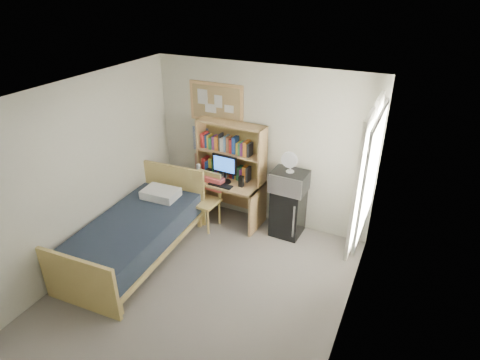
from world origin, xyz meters
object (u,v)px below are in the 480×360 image
at_px(bed, 135,239).
at_px(speaker_right, 241,181).
at_px(desk_chair, 204,201).
at_px(desk_fan, 291,163).
at_px(monitor, 225,170).
at_px(desk, 227,200).
at_px(microwave, 289,181).
at_px(mini_fridge, 288,211).
at_px(speaker_left, 209,174).
at_px(bulletin_board, 216,103).

relative_size(bed, speaker_right, 12.58).
distance_m(desk_chair, bed, 1.26).
height_order(bed, desk_fan, desk_fan).
xyz_separation_m(monitor, desk_fan, (1.05, 0.10, 0.29)).
xyz_separation_m(desk, monitor, (-0.00, -0.06, 0.60)).
height_order(monitor, microwave, monitor).
relative_size(desk, bed, 0.54).
relative_size(mini_fridge, speaker_left, 4.68).
height_order(desk_chair, speaker_right, desk_chair).
distance_m(desk, monitor, 0.60).
bearing_deg(mini_fridge, bulletin_board, 172.09).
relative_size(desk_chair, mini_fridge, 1.17).
xyz_separation_m(desk, speaker_left, (-0.30, -0.04, 0.45)).
bearing_deg(microwave, bed, -138.16).
xyz_separation_m(bulletin_board, desk_fan, (1.37, -0.26, -0.67)).
distance_m(desk, desk_chair, 0.42).
height_order(desk, speaker_right, speaker_right).
bearing_deg(monitor, desk_chair, -127.37).
distance_m(desk_chair, desk_fan, 1.56).
xyz_separation_m(desk_chair, speaker_left, (-0.06, 0.29, 0.36)).
relative_size(desk_chair, speaker_left, 5.50).
distance_m(desk_chair, speaker_left, 0.47).
bearing_deg(speaker_right, desk_chair, -150.98).
xyz_separation_m(bed, desk_fan, (1.81, 1.50, 0.95)).
xyz_separation_m(desk_chair, mini_fridge, (1.29, 0.39, -0.07)).
xyz_separation_m(mini_fridge, speaker_right, (-0.75, -0.13, 0.43)).
height_order(speaker_left, speaker_right, speaker_right).
bearing_deg(desk_chair, speaker_left, 106.02).
relative_size(bulletin_board, desk, 0.80).
distance_m(bulletin_board, desk_fan, 1.54).
xyz_separation_m(bulletin_board, desk_chair, (0.08, -0.63, -1.46)).
height_order(speaker_left, desk_fan, desk_fan).
relative_size(monitor, speaker_left, 2.70).
bearing_deg(bed, speaker_left, 69.38).
height_order(monitor, speaker_right, monitor).
xyz_separation_m(mini_fridge, microwave, (-0.00, -0.02, 0.55)).
xyz_separation_m(mini_fridge, monitor, (-1.05, -0.12, 0.57)).
bearing_deg(bed, bulletin_board, 73.11).
bearing_deg(desk_fan, bed, -138.16).
bearing_deg(desk, monitor, -90.00).
distance_m(monitor, desk_fan, 1.09).
height_order(mini_fridge, microwave, microwave).
relative_size(mini_fridge, speaker_right, 4.50).
height_order(mini_fridge, desk_fan, desk_fan).
height_order(monitor, speaker_left, monitor).
height_order(bed, microwave, microwave).
height_order(mini_fridge, speaker_right, speaker_right).
distance_m(mini_fridge, desk_fan, 0.86).
distance_m(bulletin_board, desk_chair, 1.59).
bearing_deg(desk, bulletin_board, 140.13).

